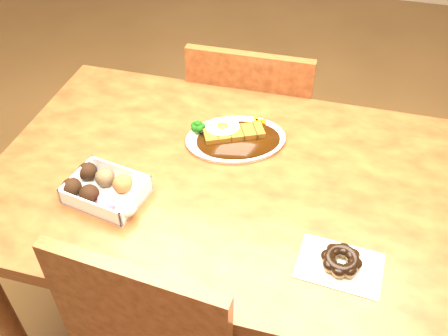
% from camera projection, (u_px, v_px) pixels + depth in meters
% --- Properties ---
extents(ground, '(6.00, 6.00, 0.00)m').
position_uv_depth(ground, '(224.00, 328.00, 1.78)').
color(ground, brown).
rests_on(ground, ground).
extents(table, '(1.20, 0.80, 0.75)m').
position_uv_depth(table, '(224.00, 202.00, 1.34)').
color(table, '#542310').
rests_on(table, ground).
extents(chair_far, '(0.43, 0.43, 0.87)m').
position_uv_depth(chair_far, '(253.00, 132.00, 1.84)').
color(chair_far, '#542310').
rests_on(chair_far, ground).
extents(katsu_curry_plate, '(0.32, 0.28, 0.05)m').
position_uv_depth(katsu_curry_plate, '(234.00, 137.00, 1.37)').
color(katsu_curry_plate, white).
rests_on(katsu_curry_plate, table).
extents(donut_box, '(0.21, 0.17, 0.05)m').
position_uv_depth(donut_box, '(104.00, 189.00, 1.20)').
color(donut_box, white).
rests_on(donut_box, table).
extents(pon_de_ring, '(0.19, 0.14, 0.03)m').
position_uv_depth(pon_de_ring, '(341.00, 261.00, 1.05)').
color(pon_de_ring, silver).
rests_on(pon_de_ring, table).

